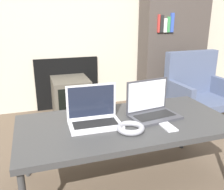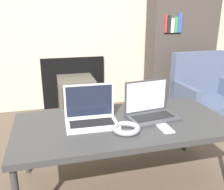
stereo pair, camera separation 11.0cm
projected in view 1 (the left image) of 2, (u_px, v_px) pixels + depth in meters
The scene contains 9 objects.
wall_back at pixel (75, 1), 2.91m from camera, with size 7.00×0.08×2.60m.
table at pixel (126, 126), 1.65m from camera, with size 1.40×0.68×0.47m.
laptop_left at pixel (94, 115), 1.60m from camera, with size 0.34×0.22×0.25m.
laptop_right at pixel (151, 108), 1.72m from camera, with size 0.36×0.26×0.25m.
headphones at pixel (131, 128), 1.51m from camera, with size 0.17×0.17×0.04m.
phone at pixel (168, 127), 1.56m from camera, with size 0.07×0.13×0.01m.
tv at pixel (71, 97), 2.93m from camera, with size 0.41×0.49×0.44m.
armchair at pixel (196, 87), 2.87m from camera, with size 0.68×0.57×0.74m.
bookshelf at pixel (173, 38), 3.22m from camera, with size 0.85×0.32×1.71m.
Camera 1 is at (-0.56, -1.04, 1.15)m, focal length 40.00 mm.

